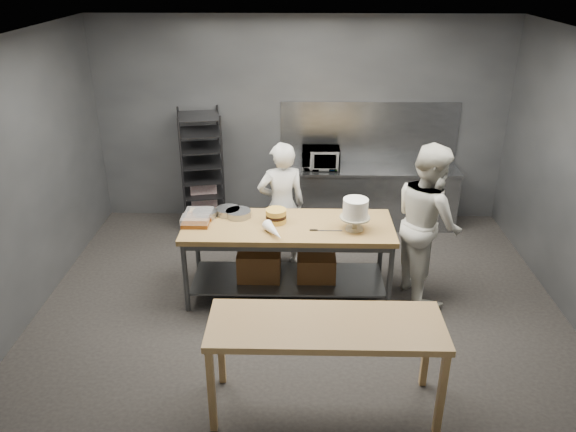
{
  "coord_description": "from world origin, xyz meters",
  "views": [
    {
      "loc": [
        -0.01,
        -5.53,
        3.7
      ],
      "look_at": [
        -0.14,
        0.18,
        1.05
      ],
      "focal_mm": 35.0,
      "sensor_mm": 36.0,
      "label": 1
    }
  ],
  "objects_px": {
    "speed_rack": "(202,172)",
    "microwave": "(321,158)",
    "chef_behind": "(282,206)",
    "work_table": "(286,251)",
    "frosted_cake_stand": "(355,210)",
    "chef_right": "(428,222)",
    "near_counter": "(326,332)",
    "layer_cake": "(276,216)"
  },
  "relations": [
    {
      "from": "microwave",
      "to": "speed_rack",
      "type": "bearing_deg",
      "value": -177.34
    },
    {
      "from": "chef_behind",
      "to": "chef_right",
      "type": "distance_m",
      "value": 1.82
    },
    {
      "from": "microwave",
      "to": "near_counter",
      "type": "bearing_deg",
      "value": -91.02
    },
    {
      "from": "work_table",
      "to": "frosted_cake_stand",
      "type": "xyz_separation_m",
      "value": [
        0.77,
        -0.12,
        0.58
      ]
    },
    {
      "from": "frosted_cake_stand",
      "to": "layer_cake",
      "type": "bearing_deg",
      "value": 169.08
    },
    {
      "from": "microwave",
      "to": "chef_right",
      "type": "bearing_deg",
      "value": -57.85
    },
    {
      "from": "speed_rack",
      "to": "chef_right",
      "type": "bearing_deg",
      "value": -31.7
    },
    {
      "from": "chef_behind",
      "to": "near_counter",
      "type": "bearing_deg",
      "value": 87.13
    },
    {
      "from": "speed_rack",
      "to": "chef_right",
      "type": "xyz_separation_m",
      "value": [
        2.89,
        -1.79,
        0.08
      ]
    },
    {
      "from": "work_table",
      "to": "frosted_cake_stand",
      "type": "distance_m",
      "value": 0.97
    },
    {
      "from": "frosted_cake_stand",
      "to": "layer_cake",
      "type": "height_order",
      "value": "frosted_cake_stand"
    },
    {
      "from": "work_table",
      "to": "speed_rack",
      "type": "xyz_separation_m",
      "value": [
        -1.27,
        1.86,
        0.28
      ]
    },
    {
      "from": "layer_cake",
      "to": "near_counter",
      "type": "bearing_deg",
      "value": -75.41
    },
    {
      "from": "speed_rack",
      "to": "microwave",
      "type": "distance_m",
      "value": 1.73
    },
    {
      "from": "frosted_cake_stand",
      "to": "microwave",
      "type": "bearing_deg",
      "value": 98.7
    },
    {
      "from": "microwave",
      "to": "layer_cake",
      "type": "bearing_deg",
      "value": -106.67
    },
    {
      "from": "work_table",
      "to": "microwave",
      "type": "height_order",
      "value": "microwave"
    },
    {
      "from": "chef_behind",
      "to": "chef_right",
      "type": "xyz_separation_m",
      "value": [
        1.7,
        -0.63,
        0.1
      ]
    },
    {
      "from": "work_table",
      "to": "near_counter",
      "type": "height_order",
      "value": "work_table"
    },
    {
      "from": "chef_right",
      "to": "chef_behind",
      "type": "bearing_deg",
      "value": 57.75
    },
    {
      "from": "near_counter",
      "to": "layer_cake",
      "type": "relative_size",
      "value": 8.45
    },
    {
      "from": "chef_behind",
      "to": "microwave",
      "type": "xyz_separation_m",
      "value": [
        0.53,
        1.24,
        0.21
      ]
    },
    {
      "from": "chef_behind",
      "to": "speed_rack",
      "type": "bearing_deg",
      "value": -57.21
    },
    {
      "from": "near_counter",
      "to": "chef_behind",
      "type": "bearing_deg",
      "value": 100.12
    },
    {
      "from": "chef_behind",
      "to": "microwave",
      "type": "height_order",
      "value": "chef_behind"
    },
    {
      "from": "chef_behind",
      "to": "frosted_cake_stand",
      "type": "xyz_separation_m",
      "value": [
        0.84,
        -0.82,
        0.32
      ]
    },
    {
      "from": "speed_rack",
      "to": "chef_right",
      "type": "relative_size",
      "value": 0.94
    },
    {
      "from": "microwave",
      "to": "frosted_cake_stand",
      "type": "bearing_deg",
      "value": -81.3
    },
    {
      "from": "layer_cake",
      "to": "frosted_cake_stand",
      "type": "bearing_deg",
      "value": -10.92
    },
    {
      "from": "work_table",
      "to": "near_counter",
      "type": "distance_m",
      "value": 1.93
    },
    {
      "from": "speed_rack",
      "to": "microwave",
      "type": "xyz_separation_m",
      "value": [
        1.72,
        0.08,
        0.19
      ]
    },
    {
      "from": "near_counter",
      "to": "layer_cake",
      "type": "xyz_separation_m",
      "value": [
        -0.5,
        1.92,
        0.19
      ]
    },
    {
      "from": "layer_cake",
      "to": "chef_right",
      "type": "bearing_deg",
      "value": 0.89
    },
    {
      "from": "layer_cake",
      "to": "work_table",
      "type": "bearing_deg",
      "value": -22.76
    },
    {
      "from": "chef_behind",
      "to": "chef_right",
      "type": "height_order",
      "value": "chef_right"
    },
    {
      "from": "chef_right",
      "to": "frosted_cake_stand",
      "type": "xyz_separation_m",
      "value": [
        -0.86,
        -0.2,
        0.23
      ]
    },
    {
      "from": "work_table",
      "to": "chef_right",
      "type": "relative_size",
      "value": 1.29
    },
    {
      "from": "near_counter",
      "to": "microwave",
      "type": "xyz_separation_m",
      "value": [
        0.07,
        3.82,
        0.24
      ]
    },
    {
      "from": "near_counter",
      "to": "speed_rack",
      "type": "relative_size",
      "value": 1.14
    },
    {
      "from": "speed_rack",
      "to": "layer_cake",
      "type": "height_order",
      "value": "speed_rack"
    },
    {
      "from": "chef_behind",
      "to": "work_table",
      "type": "bearing_deg",
      "value": 83.18
    },
    {
      "from": "near_counter",
      "to": "chef_right",
      "type": "distance_m",
      "value": 2.31
    }
  ]
}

